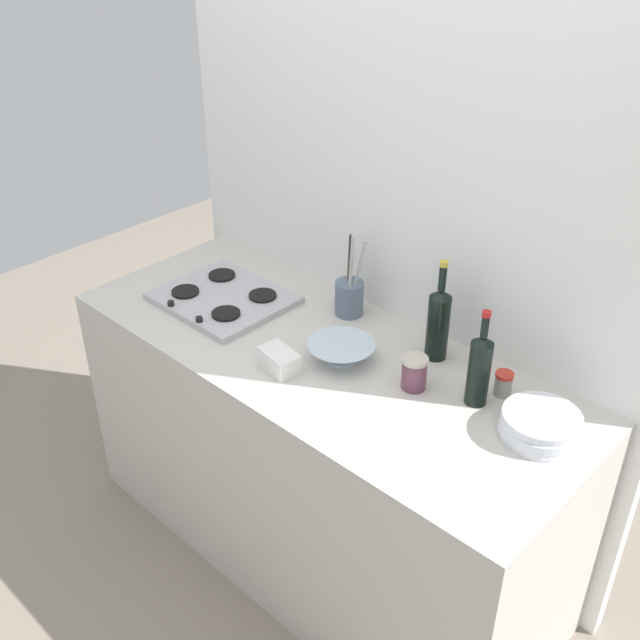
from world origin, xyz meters
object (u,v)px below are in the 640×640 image
Objects in this scene: condiment_jar_front at (503,383)px; mixing_bowl at (341,351)px; butter_dish at (279,360)px; condiment_jar_rear at (414,373)px; stovetop_hob at (224,297)px; plate_stack at (540,426)px; wine_bottle_leftmost at (438,322)px; utensil_crock at (349,295)px; wine_bottle_mid_left at (479,368)px.

mixing_bowl is at bearing -157.06° from condiment_jar_front.
condiment_jar_front reaches higher than butter_dish.
stovetop_hob is at bearing -176.39° from condiment_jar_rear.
condiment_jar_rear is (-0.39, -0.06, 0.02)m from plate_stack.
plate_stack is at bearing 5.14° from stovetop_hob.
condiment_jar_rear reaches higher than stovetop_hob.
wine_bottle_leftmost is at bearing 16.81° from stovetop_hob.
plate_stack is at bearing 8.33° from condiment_jar_rear.
utensil_crock is 0.64m from condiment_jar_front.
wine_bottle_mid_left is (0.22, -0.11, -0.01)m from wine_bottle_leftmost.
mixing_bowl is 0.51m from condiment_jar_front.
plate_stack is 0.80m from butter_dish.
wine_bottle_leftmost is 1.11× the size of wine_bottle_mid_left.
utensil_crock reaches higher than plate_stack.
mixing_bowl is at bearing 57.23° from butter_dish.
plate_stack is 0.83m from utensil_crock.
plate_stack is at bearing 8.84° from mixing_bowl.
butter_dish is at bearing -160.36° from plate_stack.
utensil_crock is at bearing 126.38° from mixing_bowl.
mixing_bowl is (-0.64, -0.10, -0.00)m from plate_stack.
utensil_crock is at bearing 176.70° from condiment_jar_front.
wine_bottle_mid_left is 0.97× the size of utensil_crock.
utensil_crock is at bearing 99.13° from butter_dish.
condiment_jar_rear is (0.36, 0.21, 0.02)m from butter_dish.
stovetop_hob is 5.96× the size of condiment_jar_front.
butter_dish is 0.41× the size of utensil_crock.
condiment_jar_rear is at bearing 9.63° from mixing_bowl.
condiment_jar_front is (0.26, -0.03, -0.09)m from wine_bottle_leftmost.
plate_stack is 0.65m from mixing_bowl.
utensil_crock is (-0.06, 0.40, 0.04)m from butter_dish.
wine_bottle_mid_left is (0.99, 0.12, 0.11)m from stovetop_hob.
stovetop_hob is 0.81m from wine_bottle_leftmost.
butter_dish is 1.24× the size of condiment_jar_rear.
mixing_bowl is 0.29m from utensil_crock.
condiment_jar_front is at bearing 32.45° from butter_dish.
stovetop_hob is at bearing -147.87° from utensil_crock.
wine_bottle_leftmost is at bearing 105.17° from condiment_jar_rear.
wine_bottle_mid_left is 0.61m from butter_dish.
butter_dish is at bearing -147.55° from condiment_jar_front.
condiment_jar_rear is (0.05, -0.18, -0.08)m from wine_bottle_leftmost.
wine_bottle_mid_left reaches higher than butter_dish.
plate_stack is 0.46m from wine_bottle_leftmost.
stovetop_hob is 3.40× the size of butter_dish.
condiment_jar_rear is at bearing -159.00° from wine_bottle_mid_left.
wine_bottle_leftmost reaches higher than stovetop_hob.
plate_stack is at bearing -29.00° from condiment_jar_front.
wine_bottle_mid_left is 2.91× the size of condiment_jar_rear.
utensil_crock is (-0.60, 0.12, -0.05)m from wine_bottle_mid_left.
condiment_jar_front reaches higher than mixing_bowl.
plate_stack is 1.69× the size of butter_dish.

